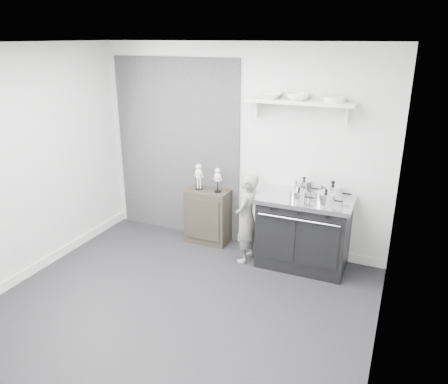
{
  "coord_description": "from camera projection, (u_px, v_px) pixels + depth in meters",
  "views": [
    {
      "loc": [
        2.04,
        -3.47,
        2.76
      ],
      "look_at": [
        0.14,
        0.95,
        1.03
      ],
      "focal_mm": 35.0,
      "sensor_mm": 36.0,
      "label": 1
    }
  ],
  "objects": [
    {
      "name": "ground",
      "position": [
        177.0,
        308.0,
        4.69
      ],
      "size": [
        4.0,
        4.0,
        0.0
      ],
      "primitive_type": "plane",
      "color": "black",
      "rests_on": "ground"
    },
    {
      "name": "room_shell",
      "position": [
        171.0,
        156.0,
        4.3
      ],
      "size": [
        4.02,
        3.62,
        2.71
      ],
      "color": "beige",
      "rests_on": "ground"
    },
    {
      "name": "wall_shelf",
      "position": [
        300.0,
        103.0,
        5.16
      ],
      "size": [
        1.3,
        0.26,
        0.24
      ],
      "color": "silver",
      "rests_on": "room_shell"
    },
    {
      "name": "stove",
      "position": [
        304.0,
        231.0,
        5.44
      ],
      "size": [
        1.14,
        0.71,
        0.91
      ],
      "color": "black",
      "rests_on": "ground"
    },
    {
      "name": "side_cabinet",
      "position": [
        208.0,
        216.0,
        6.1
      ],
      "size": [
        0.59,
        0.34,
        0.76
      ],
      "primitive_type": "cube",
      "color": "black",
      "rests_on": "ground"
    },
    {
      "name": "child",
      "position": [
        247.0,
        218.0,
        5.5
      ],
      "size": [
        0.3,
        0.44,
        1.18
      ],
      "primitive_type": "imported",
      "rotation": [
        0.0,
        0.0,
        -1.62
      ],
      "color": "slate",
      "rests_on": "ground"
    },
    {
      "name": "pot_back_left",
      "position": [
        304.0,
        187.0,
        5.38
      ],
      "size": [
        0.32,
        0.23,
        0.22
      ],
      "color": "silver",
      "rests_on": "stove"
    },
    {
      "name": "pot_back_right",
      "position": [
        332.0,
        191.0,
        5.22
      ],
      "size": [
        0.37,
        0.28,
        0.22
      ],
      "color": "silver",
      "rests_on": "stove"
    },
    {
      "name": "pot_front_right",
      "position": [
        326.0,
        199.0,
        5.02
      ],
      "size": [
        0.32,
        0.23,
        0.19
      ],
      "color": "silver",
      "rests_on": "stove"
    },
    {
      "name": "pot_front_center",
      "position": [
        299.0,
        195.0,
        5.18
      ],
      "size": [
        0.29,
        0.21,
        0.16
      ],
      "color": "silver",
      "rests_on": "stove"
    },
    {
      "name": "skeleton_full",
      "position": [
        199.0,
        175.0,
        5.95
      ],
      "size": [
        0.12,
        0.07,
        0.41
      ],
      "primitive_type": null,
      "color": "silver",
      "rests_on": "side_cabinet"
    },
    {
      "name": "skeleton_torso",
      "position": [
        218.0,
        178.0,
        5.85
      ],
      "size": [
        0.11,
        0.07,
        0.38
      ],
      "primitive_type": null,
      "color": "silver",
      "rests_on": "side_cabinet"
    },
    {
      "name": "bowl_large",
      "position": [
        270.0,
        96.0,
        5.27
      ],
      "size": [
        0.28,
        0.28,
        0.07
      ],
      "primitive_type": "imported",
      "color": "white",
      "rests_on": "wall_shelf"
    },
    {
      "name": "bowl_small",
      "position": [
        298.0,
        97.0,
        5.14
      ],
      "size": [
        0.27,
        0.27,
        0.08
      ],
      "primitive_type": "imported",
      "color": "white",
      "rests_on": "wall_shelf"
    },
    {
      "name": "plate_stack",
      "position": [
        334.0,
        100.0,
        4.99
      ],
      "size": [
        0.24,
        0.24,
        0.06
      ],
      "primitive_type": "cylinder",
      "color": "silver",
      "rests_on": "wall_shelf"
    }
  ]
}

